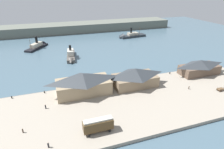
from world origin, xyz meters
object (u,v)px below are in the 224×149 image
object	(u,v)px
ferry_shed_east_terminal	(83,83)
ferry_approaching_east	(39,45)
horse_cart	(223,88)
ferry_outer_harbor	(71,56)
pedestrian_standing_center	(23,131)
pedestrian_near_cart	(48,145)
ferry_departing_north	(129,36)
mooring_post_east	(12,97)
street_tram	(98,124)
mooring_post_center_west	(44,92)
pedestrian_near_west_shed	(189,88)
ferry_shed_central_terminal	(135,77)
mooring_post_center_east	(170,73)
ferry_shed_west_terminal	(200,67)
pedestrian_near_east_shed	(46,107)

from	to	relation	value
ferry_shed_east_terminal	ferry_approaching_east	world-z (taller)	ferry_shed_east_terminal
horse_cart	ferry_outer_harbor	world-z (taller)	ferry_outer_harbor
pedestrian_standing_center	pedestrian_near_cart	size ratio (longest dim) A/B	0.87
ferry_shed_east_terminal	ferry_departing_north	world-z (taller)	ferry_shed_east_terminal
mooring_post_east	ferry_outer_harbor	distance (m)	48.95
street_tram	pedestrian_near_cart	distance (m)	14.50
street_tram	mooring_post_center_west	xyz separation A→B (m)	(-15.05, 28.57, -2.16)
horse_cart	mooring_post_east	distance (m)	84.87
mooring_post_east	ferry_outer_harbor	size ratio (longest dim) A/B	0.04
horse_cart	ferry_departing_north	distance (m)	98.48
pedestrian_near_cart	mooring_post_east	bearing A→B (deg)	112.96
pedestrian_near_west_shed	horse_cart	bearing A→B (deg)	-23.10
ferry_shed_central_terminal	pedestrian_near_west_shed	size ratio (longest dim) A/B	12.24
horse_cart	mooring_post_center_west	distance (m)	73.35
mooring_post_center_west	ferry_departing_north	distance (m)	104.57
mooring_post_center_east	ferry_departing_north	size ratio (longest dim) A/B	0.04
ferry_shed_east_terminal	ferry_departing_north	bearing A→B (deg)	56.03
ferry_outer_harbor	ferry_shed_east_terminal	bearing A→B (deg)	-90.71
horse_cart	ferry_approaching_east	world-z (taller)	ferry_approaching_east
ferry_shed_west_terminal	pedestrian_near_west_shed	size ratio (longest dim) A/B	12.84
horse_cart	ferry_outer_harbor	bearing A→B (deg)	131.50
horse_cart	ferry_shed_central_terminal	bearing A→B (deg)	154.44
horse_cart	pedestrian_near_cart	distance (m)	70.00
pedestrian_near_west_shed	mooring_post_center_east	distance (m)	15.64
ferry_shed_east_terminal	pedestrian_near_east_shed	size ratio (longest dim) A/B	12.53
ferry_shed_west_terminal	mooring_post_center_west	xyz separation A→B (m)	(-72.53, 4.68, -3.16)
horse_cart	pedestrian_near_cart	world-z (taller)	horse_cart
street_tram	ferry_departing_north	bearing A→B (deg)	62.29
ferry_shed_east_terminal	mooring_post_center_west	size ratio (longest dim) A/B	23.98
pedestrian_near_west_shed	mooring_post_center_west	size ratio (longest dim) A/B	1.71
pedestrian_standing_center	ferry_departing_north	bearing A→B (deg)	52.22
ferry_shed_east_terminal	horse_cart	xyz separation A→B (m)	(54.93, -16.37, -3.48)
pedestrian_near_east_shed	mooring_post_center_west	world-z (taller)	pedestrian_near_east_shed
mooring_post_east	ferry_approaching_east	xyz separation A→B (m)	(8.85, 71.30, -0.24)
ferry_shed_east_terminal	ferry_approaching_east	size ratio (longest dim) A/B	1.02
pedestrian_near_west_shed	ferry_approaching_east	size ratio (longest dim) A/B	0.07
street_tram	ferry_approaching_east	size ratio (longest dim) A/B	0.42
ferry_shed_east_terminal	ferry_outer_harbor	xyz separation A→B (m)	(0.56, 45.08, -3.92)
horse_cart	street_tram	bearing A→B (deg)	-172.51
ferry_shed_central_terminal	horse_cart	xyz separation A→B (m)	(32.73, -15.66, -3.13)
ferry_departing_north	ferry_approaching_east	size ratio (longest dim) A/B	1.21
pedestrian_near_west_shed	mooring_post_center_east	size ratio (longest dim) A/B	1.71
pedestrian_near_east_shed	pedestrian_standing_center	size ratio (longest dim) A/B	1.12
ferry_shed_central_terminal	ferry_shed_west_terminal	world-z (taller)	ferry_shed_central_terminal
street_tram	pedestrian_near_west_shed	size ratio (longest dim) A/B	5.81
mooring_post_east	ferry_outer_harbor	bearing A→B (deg)	55.37
horse_cart	mooring_post_center_east	distance (m)	23.74
ferry_shed_central_terminal	pedestrian_near_east_shed	size ratio (longest dim) A/B	10.92
pedestrian_near_east_shed	pedestrian_near_west_shed	world-z (taller)	pedestrian_near_east_shed
ferry_shed_east_terminal	pedestrian_near_east_shed	distance (m)	16.65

